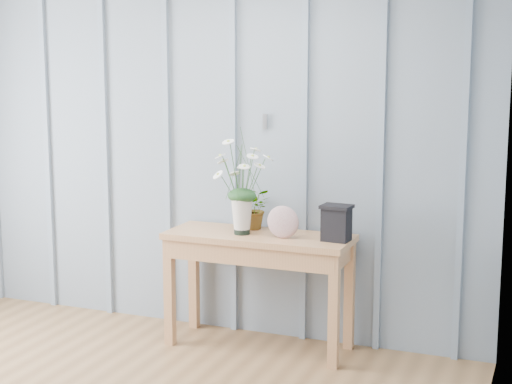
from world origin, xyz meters
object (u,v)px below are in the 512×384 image
at_px(sideboard, 259,251).
at_px(carved_box, 336,223).
at_px(felt_disc_vessel, 283,222).
at_px(daisy_vase, 242,172).

height_order(sideboard, carved_box, carved_box).
relative_size(felt_disc_vessel, carved_box, 0.92).
distance_m(sideboard, carved_box, 0.56).
relative_size(sideboard, felt_disc_vessel, 5.81).
xyz_separation_m(sideboard, daisy_vase, (-0.10, -0.04, 0.52)).
bearing_deg(daisy_vase, felt_disc_vessel, -3.68).
bearing_deg(sideboard, daisy_vase, -158.43).
bearing_deg(daisy_vase, sideboard, 21.57).
relative_size(daisy_vase, carved_box, 2.86).
distance_m(sideboard, felt_disc_vessel, 0.29).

